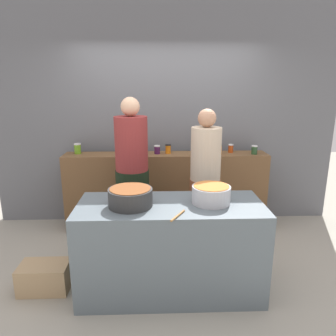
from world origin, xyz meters
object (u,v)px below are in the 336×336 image
Objects in this scene: preserve_jar_7 at (254,150)px; preserve_jar_1 at (135,150)px; wooden_spoon at (178,216)px; preserve_jar_3 at (168,149)px; cooking_pot_left at (130,197)px; preserve_jar_2 at (157,150)px; cook_in_cap at (205,193)px; preserve_jar_4 at (207,148)px; preserve_jar_5 at (219,149)px; preserve_jar_6 at (231,148)px; cooking_pot_center at (211,194)px; preserve_jar_0 at (78,149)px; cook_with_tongs at (133,184)px; bread_crate at (45,277)px.

preserve_jar_1 is at bearing 177.51° from preserve_jar_7.
preserve_jar_3 is at bearing 90.62° from wooden_spoon.
preserve_jar_1 is 0.26× the size of cooking_pot_left.
preserve_jar_2 is 0.46× the size of wooden_spoon.
cook_in_cap reaches higher than preserve_jar_3.
cooking_pot_left is at bearing -122.38° from preserve_jar_4.
preserve_jar_5 is at bearing -2.80° from preserve_jar_1.
wooden_spoon is at bearing -31.91° from cooking_pot_left.
preserve_jar_4 is at bearing 73.60° from wooden_spoon.
preserve_jar_4 reaches higher than preserve_jar_6.
cooking_pot_center is (-0.33, -1.33, -0.15)m from preserve_jar_5.
preserve_jar_2 is 0.94× the size of preserve_jar_3.
cook_in_cap is at bearing -65.11° from preserve_jar_3.
cook_in_cap is at bearing -136.24° from preserve_jar_7.
cooking_pot_center is 0.63m from cook_in_cap.
preserve_jar_6 reaches higher than cooking_pot_center.
cooking_pot_left is 1.61× the size of wooden_spoon.
cooking_pot_left is (0.81, -1.48, -0.15)m from preserve_jar_0.
preserve_jar_5 is 1.38m from cooking_pot_center.
wooden_spoon is 1.18m from cook_with_tongs.
cooking_pot_left is at bearing -86.74° from cook_with_tongs.
preserve_jar_2 is 1.46m from cooking_pot_left.
cook_with_tongs is at bearing -89.96° from preserve_jar_1.
cooking_pot_center is (0.73, 0.05, -0.00)m from cooking_pot_left.
wooden_spoon is 0.14× the size of cook_with_tongs.
preserve_jar_1 is at bearing 90.04° from cook_with_tongs.
preserve_jar_2 is (0.29, -0.00, 0.01)m from preserve_jar_1.
preserve_jar_1 is 1.76m from wooden_spoon.
preserve_jar_7 is (0.46, -0.01, -0.01)m from preserve_jar_5.
preserve_jar_4 reaches higher than cooking_pot_left.
wooden_spoon is (-1.11, -1.62, -0.21)m from preserve_jar_7.
preserve_jar_7 is (2.33, -0.11, -0.01)m from preserve_jar_0.
cook_with_tongs reaches higher than cooking_pot_left.
preserve_jar_2 is 1.71m from wooden_spoon.
preserve_jar_4 reaches higher than wooden_spoon.
cooking_pot_center is at bearing -96.97° from preserve_jar_4.
cook_with_tongs is at bearing -153.19° from preserve_jar_6.
preserve_jar_2 is at bearing -2.54° from preserve_jar_0.
preserve_jar_4 is 0.08× the size of cook_with_tongs.
preserve_jar_5 reaches higher than preserve_jar_7.
preserve_jar_1 is 1.60m from cooking_pot_center.
wooden_spoon is (1.22, -1.73, -0.22)m from preserve_jar_0.
preserve_jar_0 is 0.92× the size of preserve_jar_4.
cooking_pot_center is 0.76× the size of bread_crate.
preserve_jar_4 reaches higher than bread_crate.
cook_in_cap is (0.81, -0.19, -0.05)m from cook_with_tongs.
preserve_jar_4 is 0.09× the size of cook_in_cap.
preserve_jar_1 is 0.90× the size of preserve_jar_6.
preserve_jar_6 is at bearing 3.04° from preserve_jar_2.
preserve_jar_6 is 0.29× the size of cooking_pot_left.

